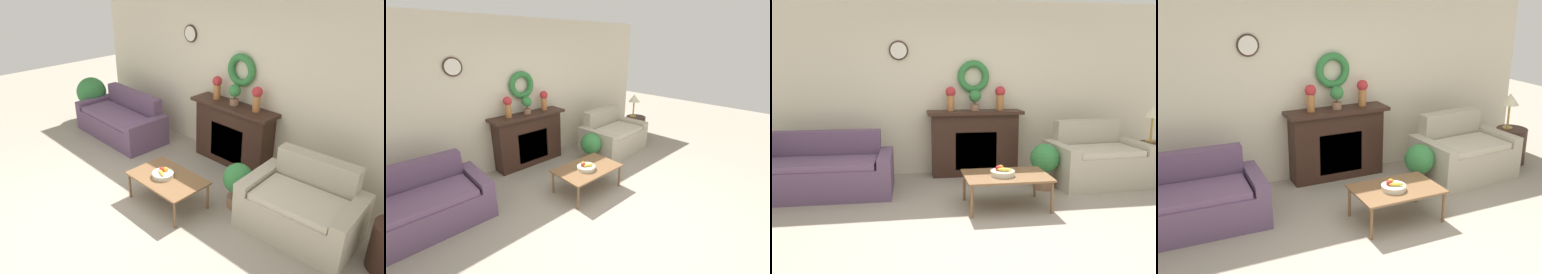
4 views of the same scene
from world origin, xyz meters
The scene contains 13 objects.
ground_plane centered at (0.00, 0.00, 0.00)m, with size 16.00×16.00×0.00m, color gray.
wall_back centered at (0.00, 2.66, 1.36)m, with size 6.80×0.17×2.70m.
fireplace centered at (0.10, 2.45, 0.52)m, with size 1.47×0.41×1.02m.
couch_left centered at (-2.06, 1.79, 0.29)m, with size 1.82×0.87×0.81m.
loveseat_right centered at (1.79, 1.74, 0.32)m, with size 1.42×0.99×0.89m.
coffee_table centered at (0.23, 0.96, 0.37)m, with size 1.02×0.67×0.40m.
fruit_bowl centered at (0.17, 0.93, 0.44)m, with size 0.29×0.29×0.12m.
side_table_by_loveseat centered at (2.82, 1.86, 0.28)m, with size 0.47×0.47×0.55m.
table_lamp centered at (2.76, 1.90, 0.99)m, with size 0.27×0.27×0.55m.
vase_on_mantel_left centered at (-0.27, 2.46, 1.24)m, with size 0.16×0.16×0.37m.
vase_on_mantel_right centered at (0.51, 2.46, 1.24)m, with size 0.16×0.16×0.37m.
potted_plant_on_mantel centered at (0.11, 2.44, 1.21)m, with size 0.19×0.19×0.32m.
potted_plant_floor_by_loveseat centered at (0.94, 1.57, 0.38)m, with size 0.40×0.40×0.64m.
Camera 4 is at (-2.24, -3.17, 2.58)m, focal length 42.00 mm.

